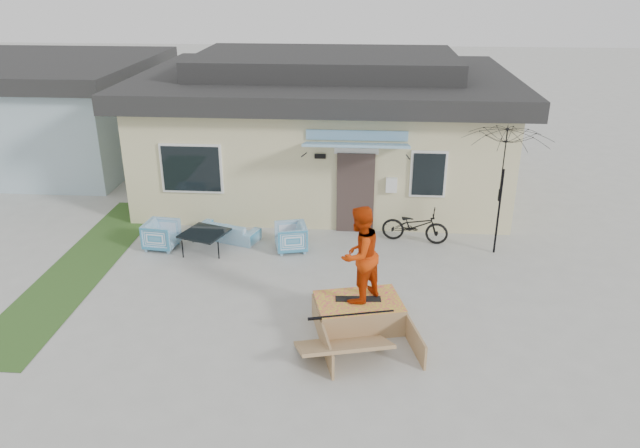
# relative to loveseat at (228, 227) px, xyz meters

# --- Properties ---
(ground) EXTENTS (90.00, 90.00, 0.00)m
(ground) POSITION_rel_loveseat_xyz_m (2.17, -3.72, -0.31)
(ground) COLOR #A1A29C
(ground) RESTS_ON ground
(grass_strip) EXTENTS (1.40, 8.00, 0.01)m
(grass_strip) POSITION_rel_loveseat_xyz_m (-3.03, -1.72, -0.31)
(grass_strip) COLOR #2A4C1E
(grass_strip) RESTS_ON ground
(house) EXTENTS (10.80, 8.49, 4.10)m
(house) POSITION_rel_loveseat_xyz_m (2.18, 4.27, 1.63)
(house) COLOR beige
(house) RESTS_ON ground
(neighbor_house) EXTENTS (8.60, 7.60, 3.50)m
(neighbor_house) POSITION_rel_loveseat_xyz_m (-8.33, 6.28, 1.47)
(neighbor_house) COLOR #9CB6C4
(neighbor_house) RESTS_ON ground
(loveseat) EXTENTS (1.66, 0.95, 0.62)m
(loveseat) POSITION_rel_loveseat_xyz_m (0.00, 0.00, 0.00)
(loveseat) COLOR teal
(loveseat) RESTS_ON ground
(armchair_left) EXTENTS (0.77, 0.81, 0.76)m
(armchair_left) POSITION_rel_loveseat_xyz_m (-1.49, -0.64, 0.07)
(armchair_left) COLOR teal
(armchair_left) RESTS_ON ground
(armchair_right) EXTENTS (0.83, 0.86, 0.74)m
(armchair_right) POSITION_rel_loveseat_xyz_m (1.66, -0.53, 0.06)
(armchair_right) COLOR teal
(armchair_right) RESTS_ON ground
(coffee_table) EXTENTS (1.23, 1.23, 0.48)m
(coffee_table) POSITION_rel_loveseat_xyz_m (-0.41, -0.70, -0.07)
(coffee_table) COLOR black
(coffee_table) RESTS_ON ground
(bicycle) EXTENTS (1.72, 0.85, 1.05)m
(bicycle) POSITION_rel_loveseat_xyz_m (4.68, 0.20, 0.21)
(bicycle) COLOR black
(bicycle) RESTS_ON ground
(patio_umbrella) EXTENTS (2.45, 2.35, 2.20)m
(patio_umbrella) POSITION_rel_loveseat_xyz_m (6.56, -0.29, 1.44)
(patio_umbrella) COLOR black
(patio_umbrella) RESTS_ON ground
(skate_ramp) EXTENTS (2.06, 2.45, 0.53)m
(skate_ramp) POSITION_rel_loveseat_xyz_m (3.35, -3.78, -0.05)
(skate_ramp) COLOR #957249
(skate_ramp) RESTS_ON ground
(skateboard) EXTENTS (0.87, 0.28, 0.05)m
(skateboard) POSITION_rel_loveseat_xyz_m (3.34, -3.73, 0.25)
(skateboard) COLOR black
(skateboard) RESTS_ON skate_ramp
(skater) EXTENTS (1.12, 1.15, 1.86)m
(skater) POSITION_rel_loveseat_xyz_m (3.34, -3.73, 1.20)
(skater) COLOR #BC3106
(skater) RESTS_ON skateboard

